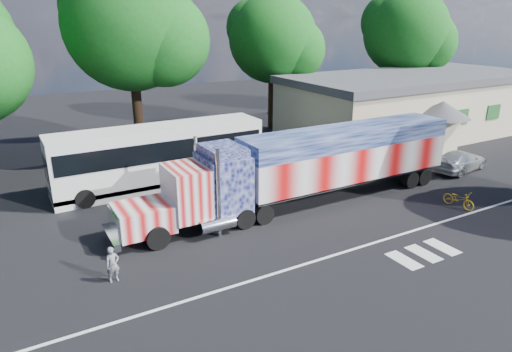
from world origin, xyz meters
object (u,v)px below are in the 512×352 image
parked_car (460,161)px  tree_far_ne (407,33)px  tree_ne_a (274,39)px  tree_n_mid (133,24)px  coach_bus (160,156)px  bicycle (459,199)px  semi_truck (311,165)px  woman (113,265)px

parked_car → tree_far_ne: 19.66m
tree_ne_a → tree_n_mid: bearing=-169.6°
coach_bus → tree_far_ne: 30.13m
coach_bus → bicycle: bearing=-41.1°
tree_n_mid → tree_ne_a: 13.23m
bicycle → tree_n_mid: tree_n_mid is taller
tree_far_ne → coach_bus: bearing=-164.2°
semi_truck → parked_car: size_ratio=4.29×
semi_truck → woman: semi_truck is taller
parked_car → tree_ne_a: (-4.35, 16.76, 7.24)m
semi_truck → tree_ne_a: bearing=65.0°
bicycle → tree_n_mid: bearing=116.6°
semi_truck → woman: (-11.38, -2.76, -1.46)m
coach_bus → tree_far_ne: bearing=15.8°
semi_truck → tree_ne_a: size_ratio=1.69×
parked_car → woman: size_ratio=3.19×
bicycle → tree_far_ne: (15.48, 19.20, 7.81)m
parked_car → tree_far_ne: bearing=-42.6°
woman → bicycle: woman is taller
semi_truck → woman: size_ratio=13.68×
semi_truck → tree_far_ne: (22.06, 14.69, 6.09)m
tree_far_ne → tree_n_mid: bearing=-178.6°
parked_car → tree_ne_a: 18.77m
semi_truck → coach_bus: 9.18m
bicycle → tree_ne_a: bearing=81.0°
woman → tree_n_mid: (6.09, 16.76, 8.54)m
tree_ne_a → tree_far_ne: tree_far_ne is taller
tree_ne_a → tree_far_ne: size_ratio=0.95×
bicycle → tree_far_ne: bearing=45.0°
semi_truck → tree_far_ne: tree_far_ne is taller
semi_truck → coach_bus: size_ratio=1.59×
tree_n_mid → semi_truck: bearing=-69.3°
bicycle → tree_n_mid: 23.68m
tree_ne_a → tree_far_ne: (14.41, -1.68, 0.37)m
semi_truck → bicycle: (6.57, -4.51, -1.72)m
bicycle → tree_ne_a: size_ratio=0.15×
semi_truck → coach_bus: (-6.28, 6.69, -0.29)m
parked_car → tree_ne_a: tree_ne_a is taller
semi_truck → parked_car: (12.00, -0.39, -1.52)m
parked_car → tree_n_mid: 24.08m
coach_bus → woman: size_ratio=8.62×
coach_bus → bicycle: coach_bus is taller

